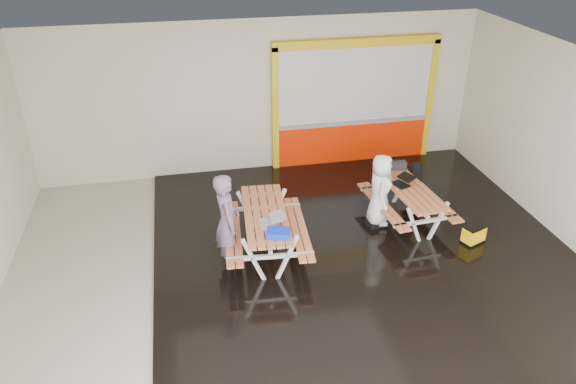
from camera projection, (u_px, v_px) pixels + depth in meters
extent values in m
cube|color=#BDB3A0|center=(298.00, 266.00, 9.75)|extent=(10.00, 8.00, 0.01)
cube|color=white|center=(300.00, 71.00, 8.07)|extent=(10.00, 8.00, 0.01)
cube|color=beige|center=(260.00, 98.00, 12.36)|extent=(10.00, 0.01, 3.50)
cube|color=beige|center=(389.00, 357.00, 5.47)|extent=(10.00, 0.01, 3.50)
cube|color=beige|center=(573.00, 151.00, 9.81)|extent=(0.01, 8.00, 3.50)
cube|color=black|center=(366.00, 256.00, 9.96)|extent=(7.50, 7.98, 0.05)
cube|color=#FA2701|center=(352.00, 143.00, 13.28)|extent=(3.60, 0.12, 1.00)
cube|color=gray|center=(353.00, 122.00, 13.03)|extent=(3.60, 0.14, 0.10)
cube|color=silver|center=(355.00, 85.00, 12.60)|extent=(3.60, 0.08, 1.72)
cube|color=yellow|center=(275.00, 111.00, 12.49)|extent=(0.14, 0.16, 2.90)
cube|color=yellow|center=(429.00, 100.00, 13.15)|extent=(0.14, 0.16, 2.90)
cube|color=yellow|center=(358.00, 42.00, 12.13)|extent=(3.88, 0.16, 0.20)
cube|color=#CE7243|center=(248.00, 216.00, 9.64)|extent=(0.30, 2.14, 0.04)
cube|color=#CE7243|center=(257.00, 215.00, 9.66)|extent=(0.30, 2.14, 0.04)
cube|color=#CE7243|center=(265.00, 214.00, 9.68)|extent=(0.30, 2.14, 0.04)
cube|color=#CE7243|center=(274.00, 214.00, 9.69)|extent=(0.30, 2.14, 0.04)
cube|color=#CE7243|center=(283.00, 213.00, 9.71)|extent=(0.30, 2.14, 0.04)
cube|color=white|center=(254.00, 260.00, 9.12)|extent=(0.40, 0.09, 0.86)
cube|color=white|center=(287.00, 258.00, 9.18)|extent=(0.40, 0.09, 0.86)
cube|color=white|center=(270.00, 256.00, 9.13)|extent=(1.46, 0.18, 0.06)
cube|color=white|center=(270.00, 242.00, 8.99)|extent=(0.72, 0.12, 0.06)
cube|color=white|center=(248.00, 211.00, 10.53)|extent=(0.40, 0.09, 0.86)
cube|color=white|center=(276.00, 209.00, 10.60)|extent=(0.40, 0.09, 0.86)
cube|color=white|center=(262.00, 208.00, 10.54)|extent=(1.46, 0.18, 0.06)
cube|color=white|center=(262.00, 195.00, 10.41)|extent=(0.72, 0.12, 0.06)
cube|color=white|center=(266.00, 225.00, 9.78)|extent=(0.20, 1.75, 0.06)
cube|color=#CE7243|center=(229.00, 232.00, 9.75)|extent=(0.29, 2.14, 0.04)
cube|color=#CE7243|center=(237.00, 232.00, 9.77)|extent=(0.29, 2.14, 0.04)
cube|color=#CE7243|center=(294.00, 228.00, 9.89)|extent=(0.29, 2.14, 0.04)
cube|color=#CE7243|center=(302.00, 227.00, 9.90)|extent=(0.29, 2.14, 0.04)
cube|color=#CE7243|center=(396.00, 191.00, 10.60)|extent=(0.29, 1.95, 0.04)
cube|color=#CE7243|center=(403.00, 190.00, 10.63)|extent=(0.29, 1.95, 0.04)
cube|color=#CE7243|center=(409.00, 189.00, 10.67)|extent=(0.29, 1.95, 0.04)
cube|color=#CE7243|center=(416.00, 188.00, 10.70)|extent=(0.29, 1.95, 0.04)
cube|color=#CE7243|center=(422.00, 187.00, 10.73)|extent=(0.29, 1.95, 0.04)
cube|color=white|center=(414.00, 225.00, 10.14)|extent=(0.36, 0.09, 0.78)
cube|color=white|center=(438.00, 221.00, 10.27)|extent=(0.36, 0.09, 0.78)
cube|color=white|center=(426.00, 221.00, 10.19)|extent=(1.33, 0.17, 0.06)
cube|color=white|center=(428.00, 209.00, 10.07)|extent=(0.66, 0.11, 0.06)
cube|color=white|center=(379.00, 189.00, 11.39)|extent=(0.36, 0.09, 0.78)
cube|color=white|center=(402.00, 186.00, 11.52)|extent=(0.36, 0.09, 0.78)
cube|color=white|center=(391.00, 185.00, 11.43)|extent=(1.33, 0.17, 0.06)
cube|color=white|center=(392.00, 174.00, 11.31)|extent=(0.66, 0.11, 0.06)
cube|color=white|center=(408.00, 197.00, 10.76)|extent=(0.19, 1.60, 0.06)
cube|color=#CE7243|center=(379.00, 206.00, 10.65)|extent=(0.28, 1.95, 0.04)
cube|color=#CE7243|center=(386.00, 205.00, 10.69)|extent=(0.28, 1.95, 0.04)
cube|color=#CE7243|center=(429.00, 198.00, 10.92)|extent=(0.28, 1.95, 0.04)
cube|color=#CE7243|center=(435.00, 197.00, 10.96)|extent=(0.28, 1.95, 0.04)
imported|color=slate|center=(227.00, 222.00, 9.34)|extent=(0.46, 0.67, 1.77)
imported|color=white|center=(380.00, 190.00, 10.52)|extent=(0.61, 0.78, 1.42)
cube|color=silver|center=(268.00, 224.00, 9.33)|extent=(0.28, 0.39, 0.02)
cube|color=silver|center=(277.00, 216.00, 9.29)|extent=(0.26, 0.39, 0.08)
cube|color=silver|center=(277.00, 216.00, 9.29)|extent=(0.22, 0.34, 0.06)
cube|color=black|center=(400.00, 185.00, 10.76)|extent=(0.35, 0.41, 0.02)
cube|color=black|center=(407.00, 177.00, 10.77)|extent=(0.34, 0.40, 0.07)
cube|color=silver|center=(406.00, 177.00, 10.77)|extent=(0.29, 0.35, 0.05)
cube|color=#0D2CDA|center=(278.00, 233.00, 9.00)|extent=(0.43, 0.35, 0.11)
cube|color=black|center=(397.00, 165.00, 11.35)|extent=(0.38, 0.21, 0.17)
cylinder|color=black|center=(397.00, 160.00, 11.30)|extent=(0.28, 0.04, 0.02)
cube|color=black|center=(415.00, 174.00, 11.38)|extent=(0.28, 0.20, 0.36)
cylinder|color=black|center=(416.00, 165.00, 11.29)|extent=(0.19, 0.19, 0.09)
cube|color=black|center=(376.00, 222.00, 10.80)|extent=(0.40, 0.33, 0.14)
cube|color=black|center=(472.00, 241.00, 10.30)|extent=(0.49, 0.41, 0.04)
cube|color=#F9BD06|center=(474.00, 234.00, 10.22)|extent=(0.46, 0.38, 0.31)
cube|color=black|center=(475.00, 226.00, 10.14)|extent=(0.49, 0.41, 0.03)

